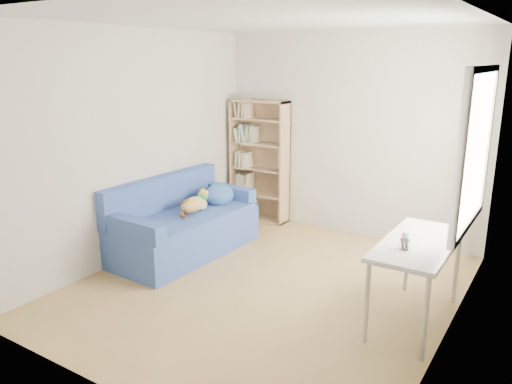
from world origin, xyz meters
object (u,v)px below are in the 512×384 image
desk (418,249)px  sofa (184,224)px  pen_cup (404,243)px  bookshelf (259,166)px

desk → sofa: bearing=176.6°
sofa → desk: (2.79, -0.17, 0.33)m
desk → pen_cup: size_ratio=8.38×
bookshelf → pen_cup: size_ratio=11.63×
sofa → desk: 2.81m
sofa → bookshelf: bearing=89.3°
bookshelf → pen_cup: 3.31m
pen_cup → desk: bearing=78.2°
sofa → pen_cup: size_ratio=12.64×
desk → pen_cup: 0.29m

